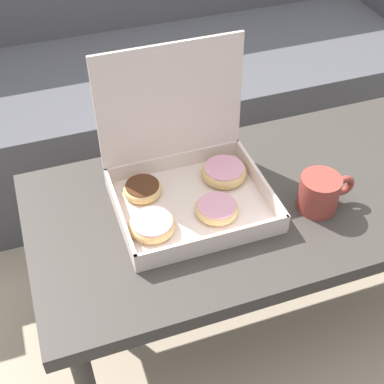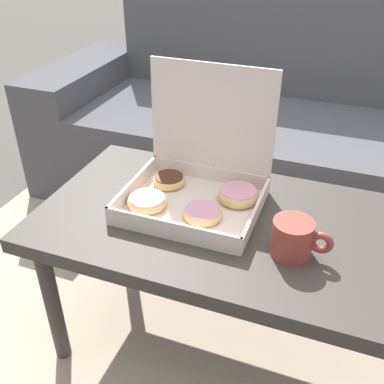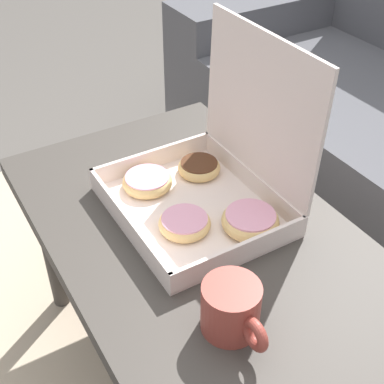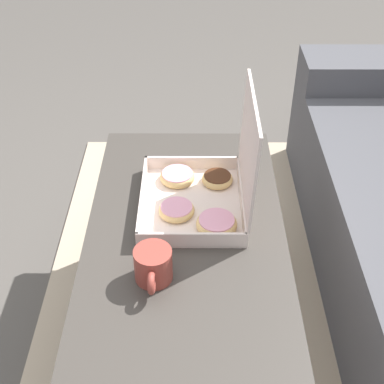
# 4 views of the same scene
# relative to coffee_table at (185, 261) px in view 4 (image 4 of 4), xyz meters

# --- Properties ---
(ground_plane) EXTENTS (12.00, 12.00, 0.00)m
(ground_plane) POSITION_rel_coffee_table_xyz_m (0.00, 0.12, -0.43)
(ground_plane) COLOR #514C47
(area_rug) EXTENTS (2.43, 1.85, 0.01)m
(area_rug) POSITION_rel_coffee_table_xyz_m (0.00, 0.42, -0.42)
(area_rug) COLOR tan
(area_rug) RESTS_ON ground_plane
(coffee_table) EXTENTS (1.12, 0.55, 0.48)m
(coffee_table) POSITION_rel_coffee_table_xyz_m (0.00, 0.00, 0.00)
(coffee_table) COLOR #3D3833
(coffee_table) RESTS_ON ground_plane
(pastry_box) EXTENTS (0.35, 0.31, 0.34)m
(pastry_box) POSITION_rel_coffee_table_xyz_m (-0.17, 0.06, 0.11)
(pastry_box) COLOR silver
(pastry_box) RESTS_ON coffee_table
(coffee_mug) EXTENTS (0.14, 0.09, 0.09)m
(coffee_mug) POSITION_rel_coffee_table_xyz_m (0.11, -0.08, 0.09)
(coffee_mug) COLOR #993D33
(coffee_mug) RESTS_ON coffee_table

